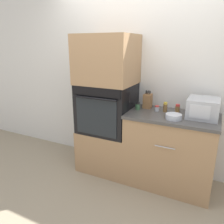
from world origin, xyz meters
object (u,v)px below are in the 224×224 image
object	(u,v)px
condiment_jar_back	(138,106)
condiment_jar_far	(157,108)
condiment_jar_near	(165,107)
condiment_jar_mid	(177,109)
bowl	(174,117)
wall_oven	(107,108)
microwave	(203,108)
knife_block	(148,101)

from	to	relation	value
condiment_jar_back	condiment_jar_far	bearing A→B (deg)	10.95
condiment_jar_near	condiment_jar_mid	world-z (taller)	condiment_jar_near
bowl	condiment_jar_mid	size ratio (longest dim) A/B	1.62
condiment_jar_near	condiment_jar_far	xyz separation A→B (m)	(-0.10, -0.01, -0.03)
wall_oven	condiment_jar_mid	size ratio (longest dim) A/B	6.33
microwave	bowl	world-z (taller)	microwave
condiment_jar_mid	condiment_jar_far	bearing A→B (deg)	-174.87
wall_oven	bowl	distance (m)	0.91
bowl	condiment_jar_back	bearing A→B (deg)	159.76
microwave	bowl	xyz separation A→B (m)	(-0.28, -0.21, -0.08)
condiment_jar_back	bowl	bearing A→B (deg)	-20.24
microwave	condiment_jar_mid	distance (m)	0.29
wall_oven	bowl	world-z (taller)	wall_oven
wall_oven	knife_block	xyz separation A→B (m)	(0.51, 0.16, 0.11)
microwave	condiment_jar_near	size ratio (longest dim) A/B	3.11
condiment_jar_near	condiment_jar_far	distance (m)	0.10
microwave	condiment_jar_far	distance (m)	0.53
wall_oven	condiment_jar_near	bearing A→B (deg)	6.43
microwave	condiment_jar_mid	size ratio (longest dim) A/B	3.42
wall_oven	microwave	distance (m)	1.18
condiment_jar_near	knife_block	bearing A→B (deg)	163.61
bowl	condiment_jar_far	xyz separation A→B (m)	(-0.25, 0.22, 0.00)
condiment_jar_far	wall_oven	bearing A→B (deg)	-173.64
wall_oven	condiment_jar_mid	bearing A→B (deg)	6.03
knife_block	bowl	size ratio (longest dim) A/B	1.29
wall_oven	condiment_jar_far	distance (m)	0.66
microwave	condiment_jar_back	distance (m)	0.76
wall_oven	condiment_jar_near	xyz separation A→B (m)	(0.75, 0.08, 0.08)
knife_block	bowl	world-z (taller)	knife_block
knife_block	condiment_jar_near	bearing A→B (deg)	-16.39
condiment_jar_mid	condiment_jar_near	bearing A→B (deg)	-176.03
microwave	condiment_jar_near	distance (m)	0.43
knife_block	condiment_jar_near	xyz separation A→B (m)	(0.24, -0.07, -0.03)
wall_oven	condiment_jar_mid	distance (m)	0.90
microwave	bowl	size ratio (longest dim) A/B	2.12
condiment_jar_near	condiment_jar_back	size ratio (longest dim) A/B	1.31
bowl	wall_oven	bearing A→B (deg)	170.60
knife_block	condiment_jar_near	world-z (taller)	knife_block
knife_block	condiment_jar_back	world-z (taller)	knife_block
condiment_jar_far	condiment_jar_back	distance (m)	0.24
knife_block	condiment_jar_near	size ratio (longest dim) A/B	1.90
condiment_jar_near	condiment_jar_back	xyz separation A→B (m)	(-0.33, -0.06, -0.01)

